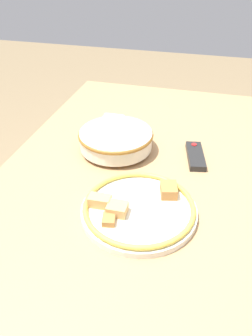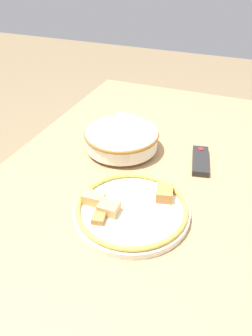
% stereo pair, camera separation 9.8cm
% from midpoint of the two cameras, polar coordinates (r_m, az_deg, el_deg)
% --- Properties ---
extents(ground_plane, '(8.00, 8.00, 0.00)m').
position_cam_midpoint_polar(ground_plane, '(1.58, 3.23, -23.49)').
color(ground_plane, '#7F6B4C').
extents(dining_table, '(1.45, 0.86, 0.74)m').
position_cam_midpoint_polar(dining_table, '(1.07, 4.37, -4.75)').
color(dining_table, tan).
rests_on(dining_table, ground_plane).
extents(noodle_bowl, '(0.25, 0.25, 0.07)m').
position_cam_midpoint_polar(noodle_bowl, '(1.12, 1.78, 5.02)').
color(noodle_bowl, silver).
rests_on(noodle_bowl, dining_table).
extents(food_plate, '(0.31, 0.31, 0.05)m').
position_cam_midpoint_polar(food_plate, '(0.87, 4.13, -7.28)').
color(food_plate, silver).
rests_on(food_plate, dining_table).
extents(tv_remote, '(0.16, 0.08, 0.02)m').
position_cam_midpoint_polar(tv_remote, '(1.10, 15.37, 1.15)').
color(tv_remote, black).
rests_on(tv_remote, dining_table).
extents(folded_napkin, '(0.12, 0.08, 0.01)m').
position_cam_midpoint_polar(folded_napkin, '(1.33, 1.49, 8.25)').
color(folded_napkin, white).
rests_on(folded_napkin, dining_table).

